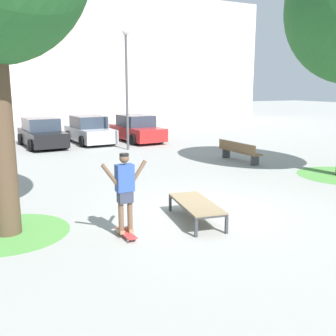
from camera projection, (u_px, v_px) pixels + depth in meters
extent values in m
plane|color=#999993|center=(206.00, 212.00, 9.94)|extent=(120.00, 120.00, 0.00)
cube|color=beige|center=(53.00, 57.00, 33.74)|extent=(39.82, 4.00, 11.14)
cube|color=#38383D|center=(170.00, 204.00, 9.97)|extent=(0.07, 0.07, 0.38)
cube|color=#38383D|center=(196.00, 202.00, 10.17)|extent=(0.07, 0.07, 0.38)
cube|color=#38383D|center=(196.00, 228.00, 8.24)|extent=(0.07, 0.07, 0.38)
cube|color=#38383D|center=(226.00, 225.00, 8.44)|extent=(0.07, 0.07, 0.38)
cylinder|color=#38383D|center=(182.00, 206.00, 9.06)|extent=(0.35, 1.88, 0.05)
cylinder|color=#38383D|center=(210.00, 203.00, 9.26)|extent=(0.35, 1.88, 0.05)
cylinder|color=#38383D|center=(183.00, 195.00, 10.02)|extent=(0.76, 0.17, 0.05)
cylinder|color=#38383D|center=(212.00, 217.00, 8.30)|extent=(0.76, 0.17, 0.05)
cube|color=#847051|center=(196.00, 203.00, 9.15)|extent=(1.05, 2.00, 0.03)
cube|color=#B23333|center=(126.00, 233.00, 8.28)|extent=(0.23, 0.81, 0.02)
cylinder|color=silver|center=(118.00, 232.00, 8.50)|extent=(0.03, 0.06, 0.06)
cylinder|color=silver|center=(124.00, 231.00, 8.57)|extent=(0.03, 0.06, 0.06)
cylinder|color=silver|center=(128.00, 241.00, 8.01)|extent=(0.03, 0.06, 0.06)
cylinder|color=silver|center=(135.00, 239.00, 8.08)|extent=(0.03, 0.06, 0.06)
cylinder|color=brown|center=(121.00, 215.00, 8.15)|extent=(0.11, 0.11, 0.82)
cube|color=#99704C|center=(121.00, 231.00, 8.27)|extent=(0.11, 0.24, 0.07)
cylinder|color=brown|center=(130.00, 213.00, 8.24)|extent=(0.11, 0.11, 0.82)
cube|color=#99704C|center=(129.00, 229.00, 8.36)|extent=(0.11, 0.24, 0.07)
cube|color=#33384C|center=(125.00, 197.00, 8.12)|extent=(0.31, 0.21, 0.24)
cube|color=#2D4C99|center=(125.00, 178.00, 8.04)|extent=(0.37, 0.23, 0.56)
cylinder|color=brown|center=(111.00, 176.00, 7.88)|extent=(0.40, 0.10, 0.52)
cylinder|color=brown|center=(138.00, 173.00, 8.16)|extent=(0.40, 0.10, 0.52)
sphere|color=brown|center=(124.00, 158.00, 7.95)|extent=(0.20, 0.20, 0.20)
cylinder|color=black|center=(124.00, 155.00, 7.94)|extent=(0.19, 0.19, 0.05)
cylinder|color=brown|center=(1.00, 143.00, 8.11)|extent=(0.55, 0.55, 3.92)
cylinder|color=#519342|center=(9.00, 233.00, 8.50)|extent=(2.58, 2.58, 0.01)
cube|color=black|center=(42.00, 137.00, 20.56)|extent=(2.03, 4.32, 0.70)
cube|color=#2D3847|center=(41.00, 124.00, 20.55)|extent=(1.72, 2.22, 0.64)
cylinder|color=black|center=(66.00, 143.00, 19.93)|extent=(0.27, 0.62, 0.60)
cylinder|color=black|center=(31.00, 145.00, 19.08)|extent=(0.27, 0.62, 0.60)
cylinder|color=black|center=(52.00, 137.00, 22.13)|extent=(0.27, 0.62, 0.60)
cylinder|color=black|center=(21.00, 139.00, 21.28)|extent=(0.27, 0.62, 0.60)
cube|color=#B7BABF|center=(90.00, 134.00, 21.93)|extent=(1.98, 4.30, 0.70)
cube|color=#2D3847|center=(88.00, 122.00, 21.92)|extent=(1.70, 2.20, 0.64)
cylinder|color=black|center=(113.00, 139.00, 21.28)|extent=(0.26, 0.61, 0.60)
cylinder|color=black|center=(82.00, 141.00, 20.46)|extent=(0.26, 0.61, 0.60)
cylinder|color=black|center=(96.00, 134.00, 23.50)|extent=(0.26, 0.61, 0.60)
cylinder|color=black|center=(68.00, 136.00, 22.67)|extent=(0.26, 0.61, 0.60)
cube|color=red|center=(137.00, 133.00, 22.56)|extent=(2.02, 4.32, 0.70)
cube|color=#2D3847|center=(136.00, 121.00, 22.55)|extent=(1.72, 2.21, 0.64)
cylinder|color=black|center=(161.00, 138.00, 21.93)|extent=(0.27, 0.62, 0.60)
cylinder|color=black|center=(133.00, 140.00, 21.08)|extent=(0.27, 0.62, 0.60)
cylinder|color=black|center=(140.00, 133.00, 24.13)|extent=(0.27, 0.62, 0.60)
cylinder|color=black|center=(114.00, 135.00, 23.28)|extent=(0.27, 0.62, 0.60)
cube|color=brown|center=(240.00, 151.00, 16.53)|extent=(0.53, 2.41, 0.06)
cube|color=brown|center=(236.00, 146.00, 16.39)|extent=(0.13, 2.40, 0.36)
cube|color=#424247|center=(226.00, 153.00, 17.41)|extent=(0.38, 0.09, 0.40)
cube|color=#424247|center=(255.00, 160.00, 15.75)|extent=(0.38, 0.09, 0.40)
cylinder|color=#4C4C51|center=(127.00, 94.00, 19.16)|extent=(0.12, 0.12, 5.50)
sphere|color=silver|center=(126.00, 31.00, 18.57)|extent=(0.36, 0.36, 0.36)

